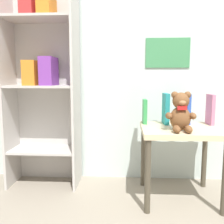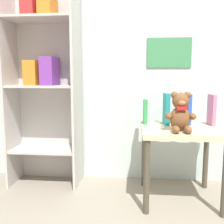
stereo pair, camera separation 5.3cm
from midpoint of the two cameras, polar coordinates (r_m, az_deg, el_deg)
The scene contains 8 objects.
wall_back at distance 2.20m, azimuth 12.64°, elevation 17.35°, with size 4.80×0.07×2.50m.
bookshelf_side at distance 2.11m, azimuth -14.50°, elevation 8.18°, with size 0.56×0.30×1.62m.
display_table at distance 1.85m, azimuth 16.15°, elevation -6.04°, with size 0.55×0.49×0.53m.
teddy_bear at distance 1.70m, azimuth 16.23°, elevation -0.29°, with size 0.20×0.18×0.26m.
book_standing_green at distance 1.93m, azimuth 8.37°, elevation 0.09°, with size 0.03×0.11×0.19m, color #33934C.
book_standing_teal at distance 1.94m, azimuth 13.20°, elevation 0.70°, with size 0.03×0.15×0.23m, color teal.
book_standing_blue at distance 1.96m, azimuth 17.92°, elevation 0.57°, with size 0.02×0.10×0.23m, color #2D51B7.
book_standing_pink at distance 2.00m, azimuth 22.49°, elevation 0.46°, with size 0.02×0.13×0.23m, color #D17093.
Camera 2 is at (-0.24, -0.61, 0.88)m, focal length 40.00 mm.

